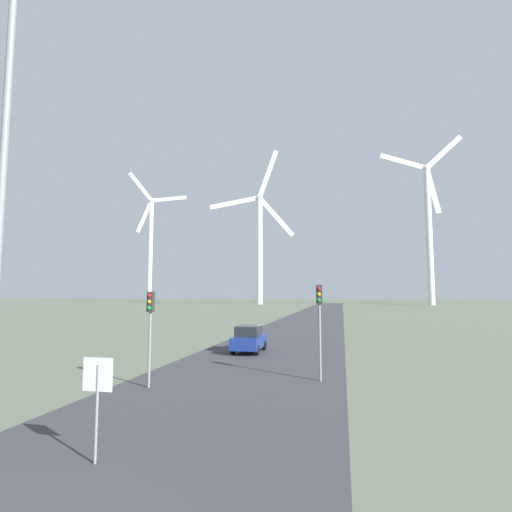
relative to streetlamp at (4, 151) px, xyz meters
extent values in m
cube|color=#38383D|center=(2.96, 43.95, -7.44)|extent=(10.00, 240.00, 0.01)
cylinder|color=gray|center=(0.00, 0.00, -1.34)|extent=(0.18, 0.18, 12.21)
cylinder|color=gray|center=(2.01, 1.11, -6.29)|extent=(0.07, 0.07, 2.32)
cube|color=white|center=(2.01, 1.09, -5.36)|extent=(0.81, 0.01, 0.81)
cube|color=red|center=(2.01, 1.11, -5.36)|extent=(0.76, 0.02, 0.76)
cylinder|color=gray|center=(-0.41, 8.51, -5.38)|extent=(0.11, 0.11, 4.14)
cube|color=#2D2D2D|center=(-0.41, 8.51, -3.76)|extent=(0.28, 0.24, 0.90)
sphere|color=red|center=(-0.41, 8.37, -3.49)|extent=(0.16, 0.16, 0.16)
sphere|color=gold|center=(-0.41, 8.37, -3.76)|extent=(0.16, 0.16, 0.16)
sphere|color=green|center=(-0.41, 8.37, -4.03)|extent=(0.16, 0.16, 0.16)
cylinder|color=gray|center=(6.79, 11.39, -5.22)|extent=(0.11, 0.11, 4.46)
cube|color=#2D2D2D|center=(6.79, 11.39, -3.44)|extent=(0.28, 0.24, 0.90)
sphere|color=red|center=(6.79, 11.25, -3.17)|extent=(0.16, 0.16, 0.16)
sphere|color=gold|center=(6.79, 11.25, -3.44)|extent=(0.16, 0.16, 0.16)
sphere|color=green|center=(6.79, 11.25, -3.71)|extent=(0.16, 0.16, 0.16)
cube|color=navy|center=(1.45, 19.62, -6.72)|extent=(1.89, 4.14, 0.80)
cube|color=#1E2328|center=(1.45, 19.47, -5.97)|extent=(1.60, 2.13, 0.70)
cylinder|color=black|center=(0.63, 20.89, -7.12)|extent=(0.22, 0.66, 0.66)
cylinder|color=black|center=(2.28, 20.89, -7.12)|extent=(0.22, 0.66, 0.66)
cylinder|color=black|center=(0.63, 18.35, -7.12)|extent=(0.22, 0.66, 0.66)
cylinder|color=black|center=(2.28, 18.35, -7.12)|extent=(0.22, 0.66, 0.66)
cylinder|color=white|center=(-88.72, 180.69, 18.78)|extent=(2.20, 2.20, 52.44)
sphere|color=white|center=(-88.72, 180.69, 45.00)|extent=(2.60, 2.60, 2.60)
cube|color=white|center=(-80.37, 184.65, 46.43)|extent=(16.00, 7.94, 4.45)
cube|color=white|center=(-94.01, 178.18, 52.28)|extent=(11.34, 5.73, 14.68)
cube|color=white|center=(-91.77, 179.25, 36.28)|extent=(7.41, 3.86, 16.87)
cylinder|color=white|center=(-23.20, 142.55, 13.32)|extent=(2.20, 2.20, 41.53)
sphere|color=white|center=(-23.20, 142.55, 34.08)|extent=(2.60, 2.60, 2.60)
cube|color=white|center=(-33.22, 141.19, 32.22)|extent=(19.17, 3.09, 5.25)
cube|color=white|center=(-16.59, 143.45, 26.25)|extent=(13.80, 2.36, 15.84)
cube|color=white|center=(-19.78, 143.01, 43.77)|extent=(8.15, 1.59, 18.75)
cylinder|color=white|center=(38.53, 142.95, 17.22)|extent=(2.20, 2.20, 49.33)
sphere|color=white|center=(38.53, 142.95, 41.88)|extent=(2.60, 2.60, 2.60)
cube|color=white|center=(40.45, 143.25, 33.25)|extent=(5.36, 1.30, 16.40)
cube|color=white|center=(44.97, 143.94, 47.88)|extent=(13.21, 2.50, 12.43)
cube|color=white|center=(30.19, 141.68, 44.53)|extent=(16.08, 2.93, 6.61)
camera|label=1|loc=(7.86, -7.79, -3.40)|focal=28.00mm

